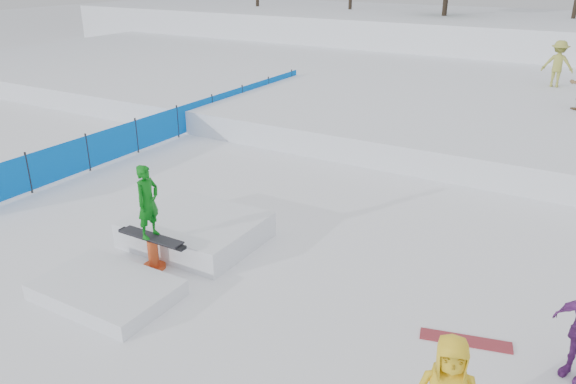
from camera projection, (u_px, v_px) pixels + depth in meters
The scene contains 7 objects.
ground at pixel (212, 275), 10.67m from camera, with size 120.00×120.00×0.00m, color white.
snow_berm at pixel (514, 37), 34.10m from camera, with size 60.00×14.00×2.40m, color white.
snow_midrise at pixel (449, 94), 23.26m from camera, with size 50.00×18.00×0.80m, color white.
safety_fence at pixel (178, 121), 18.76m from camera, with size 0.05×16.00×1.10m.
walker_ygreen at pixel (558, 64), 22.37m from camera, with size 1.18×0.68×1.83m, color #9DA03F.
loose_board_red at pixel (466, 341), 8.80m from camera, with size 1.40×0.28×0.03m, color maroon.
jib_rail_feature at pixel (173, 242), 11.26m from camera, with size 2.60×4.40×2.11m.
Camera 1 is at (5.94, -7.24, 5.54)m, focal length 35.00 mm.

